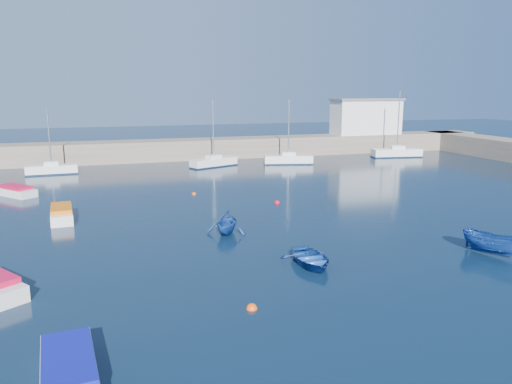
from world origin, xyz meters
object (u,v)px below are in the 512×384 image
object	(u,v)px
sailboat_8	(397,152)
dinghy_center	(311,259)
harbor_office	(366,117)
dinghy_left	(227,222)
motorboat_1	(62,214)
motorboat_3	(69,372)
dinghy_right	(493,243)
motorboat_2	(15,191)
sailboat_5	(52,169)
sailboat_7	(288,159)
sailboat_6	(214,162)

from	to	relation	value
sailboat_8	dinghy_center	xyz separation A→B (m)	(-28.96, -36.35, -0.26)
harbor_office	dinghy_left	size ratio (longest dim) A/B	3.38
sailboat_8	motorboat_1	distance (m)	47.73
motorboat_1	motorboat_3	world-z (taller)	motorboat_3
dinghy_right	motorboat_2	bearing A→B (deg)	111.98
sailboat_8	dinghy_left	distance (m)	43.15
sailboat_5	motorboat_3	bearing A→B (deg)	-177.31
motorboat_2	dinghy_center	xyz separation A→B (m)	(17.73, -24.35, -0.06)
sailboat_8	dinghy_right	size ratio (longest dim) A/B	2.53
sailboat_7	dinghy_right	bearing A→B (deg)	-169.34
sailboat_5	dinghy_left	bearing A→B (deg)	-158.02
sailboat_6	sailboat_7	distance (m)	9.44
sailboat_7	dinghy_right	distance (m)	36.36
sailboat_8	dinghy_right	xyz separation A→B (m)	(-18.43, -37.92, 0.06)
sailboat_6	motorboat_1	distance (m)	26.77
sailboat_7	motorboat_1	bearing A→B (deg)	142.33
sailboat_7	motorboat_3	distance (m)	48.99
harbor_office	sailboat_7	bearing A→B (deg)	-151.36
sailboat_5	motorboat_3	size ratio (longest dim) A/B	1.50
sailboat_5	sailboat_6	distance (m)	18.32
motorboat_2	sailboat_5	bearing A→B (deg)	39.03
harbor_office	sailboat_5	world-z (taller)	harbor_office
harbor_office	motorboat_3	xyz separation A→B (m)	(-39.74, -51.26, -4.58)
sailboat_7	motorboat_1	distance (m)	32.81
harbor_office	sailboat_8	xyz separation A→B (m)	(1.01, -6.98, -4.47)
dinghy_center	dinghy_right	world-z (taller)	dinghy_right
dinghy_left	sailboat_6	bearing A→B (deg)	107.13
sailboat_7	dinghy_center	world-z (taller)	sailboat_7
sailboat_5	sailboat_6	world-z (taller)	sailboat_6
motorboat_2	dinghy_left	distance (m)	22.78
sailboat_6	dinghy_left	distance (m)	28.91
motorboat_3	dinghy_center	size ratio (longest dim) A/B	1.34
motorboat_3	dinghy_left	world-z (taller)	dinghy_left
dinghy_right	harbor_office	bearing A→B (deg)	43.30
sailboat_7	dinghy_left	world-z (taller)	sailboat_7
motorboat_3	sailboat_8	bearing A→B (deg)	42.49
sailboat_7	motorboat_3	world-z (taller)	sailboat_7
motorboat_3	dinghy_left	distance (m)	17.56
sailboat_7	sailboat_5	bearing A→B (deg)	101.96
sailboat_7	sailboat_8	distance (m)	16.80
sailboat_8	dinghy_center	bearing A→B (deg)	150.26
sailboat_5	dinghy_center	size ratio (longest dim) A/B	2.01
dinghy_center	dinghy_right	xyz separation A→B (m)	(10.53, -1.57, 0.32)
sailboat_7	dinghy_center	xyz separation A→B (m)	(-12.24, -34.75, -0.24)
harbor_office	sailboat_7	distance (m)	18.45
sailboat_5	dinghy_right	bearing A→B (deg)	-147.06
sailboat_6	harbor_office	bearing A→B (deg)	-96.36
dinghy_center	sailboat_5	bearing A→B (deg)	115.17
sailboat_5	harbor_office	bearing A→B (deg)	-81.88
sailboat_7	dinghy_left	size ratio (longest dim) A/B	2.71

